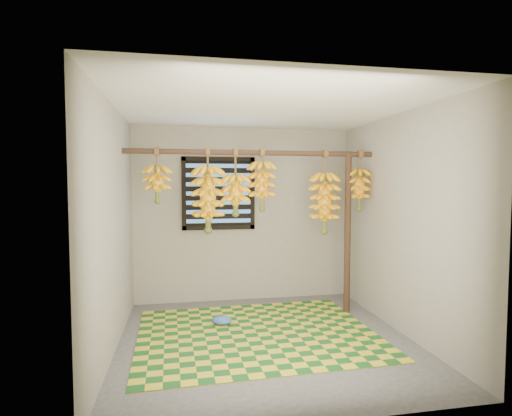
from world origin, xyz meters
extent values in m
cube|color=#484848|center=(0.00, 0.00, -0.01)|extent=(3.00, 3.00, 0.01)
cube|color=silver|center=(0.00, 0.00, 2.40)|extent=(3.00, 3.00, 0.01)
cube|color=gray|center=(0.00, 1.50, 1.20)|extent=(3.00, 0.01, 2.40)
cube|color=gray|center=(-1.50, 0.00, 1.20)|extent=(0.01, 3.00, 2.40)
cube|color=gray|center=(1.50, 0.00, 1.20)|extent=(0.01, 3.00, 2.40)
cube|color=black|center=(-0.35, 1.48, 1.50)|extent=(1.00, 0.04, 1.00)
cylinder|color=#483121|center=(0.00, 0.70, 2.00)|extent=(3.00, 0.06, 0.06)
cylinder|color=#483121|center=(1.20, 0.70, 1.00)|extent=(0.08, 0.08, 2.00)
cube|color=#18541D|center=(-0.06, 0.18, 0.01)|extent=(2.58, 2.09, 0.01)
ellipsoid|color=blue|center=(-0.41, 0.51, 0.06)|extent=(0.27, 0.23, 0.09)
cylinder|color=brown|center=(-1.12, 0.70, 1.92)|extent=(0.02, 0.02, 0.22)
cylinder|color=#4C5923|center=(-1.12, 0.70, 1.65)|extent=(0.05, 0.05, 0.39)
cylinder|color=brown|center=(-0.54, 0.70, 1.92)|extent=(0.02, 0.02, 0.22)
cylinder|color=#4C5923|center=(-0.54, 0.70, 1.47)|extent=(0.07, 0.07, 0.73)
cylinder|color=brown|center=(-0.22, 0.70, 1.87)|extent=(0.02, 0.02, 0.32)
cylinder|color=#4C5923|center=(-0.22, 0.70, 1.52)|extent=(0.06, 0.06, 0.45)
cylinder|color=brown|center=(0.10, 0.70, 1.95)|extent=(0.02, 0.02, 0.16)
cylinder|color=#4C5923|center=(0.10, 0.70, 1.62)|extent=(0.06, 0.06, 0.54)
cylinder|color=brown|center=(0.89, 0.70, 1.88)|extent=(0.02, 0.02, 0.30)
cylinder|color=#4C5923|center=(0.89, 0.70, 1.41)|extent=(0.06, 0.06, 0.70)
cylinder|color=brown|center=(1.35, 0.70, 1.91)|extent=(0.02, 0.02, 0.24)
cylinder|color=#4C5923|center=(1.35, 0.70, 1.58)|extent=(0.05, 0.05, 0.49)
camera|label=1|loc=(-0.84, -3.99, 1.63)|focal=28.00mm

